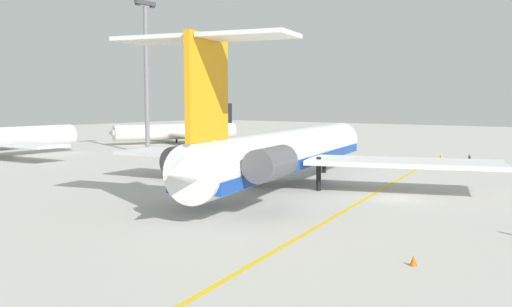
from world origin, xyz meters
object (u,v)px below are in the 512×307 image
safety_cone_wingtip (243,158)px  light_mast (146,70)px  airliner_mid_right (173,132)px  safety_cone_tail (414,260)px  ground_crew_near_tail (469,160)px  safety_cone_nose (487,166)px  main_jetliner (285,152)px  ground_crew_near_nose (441,159)px

safety_cone_wingtip → light_mast: 21.83m
airliner_mid_right → safety_cone_tail: airliner_mid_right is taller
ground_crew_near_tail → safety_cone_tail: ground_crew_near_tail is taller
light_mast → safety_cone_wingtip: bearing=-86.2°
ground_crew_near_tail → light_mast: 48.78m
safety_cone_tail → safety_cone_nose: bearing=9.9°
airliner_mid_right → safety_cone_tail: bearing=77.0°
main_jetliner → light_mast: 41.85m
ground_crew_near_nose → airliner_mid_right: bearing=-40.2°
main_jetliner → ground_crew_near_nose: 27.13m
light_mast → safety_cone_tail: bearing=-122.0°
main_jetliner → ground_crew_near_nose: size_ratio=26.12×
ground_crew_near_tail → safety_cone_tail: size_ratio=3.31×
ground_crew_near_nose → light_mast: bearing=-18.8°
main_jetliner → safety_cone_wingtip: bearing=33.0°
ground_crew_near_tail → safety_cone_nose: bearing=-130.9°
ground_crew_near_tail → safety_cone_tail: 44.90m
ground_crew_near_nose → ground_crew_near_tail: 3.50m
main_jetliner → airliner_mid_right: main_jetliner is taller
safety_cone_nose → safety_cone_tail: (-45.92, -8.04, 0.00)m
ground_crew_near_nose → light_mast: 45.52m
ground_crew_near_nose → ground_crew_near_tail: ground_crew_near_tail is taller
safety_cone_tail → main_jetliner: bearing=47.3°
safety_cone_nose → main_jetliner: bearing=158.4°
main_jetliner → light_mast: bearing=51.9°
airliner_mid_right → safety_cone_wingtip: size_ratio=45.21×
safety_cone_wingtip → light_mast: size_ratio=0.02×
light_mast → ground_crew_near_tail: bearing=-79.3°
safety_cone_tail → airliner_mid_right: bearing=52.0°
ground_crew_near_nose → safety_cone_wingtip: ground_crew_near_nose is taller
safety_cone_nose → safety_cone_wingtip: 31.83m
ground_crew_near_nose → safety_cone_nose: (1.88, -5.05, -0.78)m
main_jetliner → safety_cone_tail: 26.34m
main_jetliner → ground_crew_near_tail: main_jetliner is taller
main_jetliner → ground_crew_near_nose: bearing=-26.0°
ground_crew_near_tail → safety_cone_nose: ground_crew_near_tail is taller
ground_crew_near_tail → safety_cone_wingtip: (-7.58, 28.77, -0.88)m
ground_crew_near_tail → safety_cone_nose: size_ratio=3.31×
ground_crew_near_tail → safety_cone_nose: (2.07, -1.55, -0.88)m
main_jetliner → safety_cone_nose: main_jetliner is taller
airliner_mid_right → ground_crew_near_nose: (-9.39, -55.34, -1.23)m
safety_cone_wingtip → safety_cone_tail: same height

